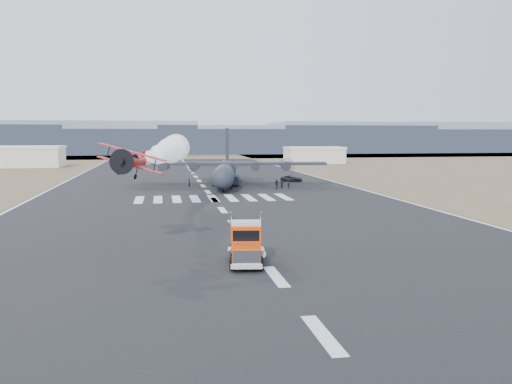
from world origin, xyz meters
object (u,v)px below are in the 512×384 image
object	(u,v)px
transport_aircraft	(225,170)
semi_truck	(246,242)
crew_b	(232,185)
crew_h	(283,183)
crew_a	(289,184)
crew_c	(281,182)
aerobatic_biplane	(132,161)
support_vehicle	(292,178)
crew_d	(277,184)
crew_e	(226,182)
hangar_right	(314,155)
hangar_left	(23,156)
crew_g	(189,183)
crew_f	(232,183)

from	to	relation	value
transport_aircraft	semi_truck	bearing A→B (deg)	-86.52
semi_truck	crew_b	xyz separation A→B (m)	(6.45, 59.01, -0.89)
semi_truck	transport_aircraft	bearing A→B (deg)	92.86
semi_truck	crew_h	size ratio (longest dim) A/B	4.33
crew_a	crew_c	xyz separation A→B (m)	(-0.20, 5.59, -0.04)
aerobatic_biplane	transport_aircraft	distance (m)	62.00
support_vehicle	transport_aircraft	bearing A→B (deg)	138.61
crew_d	transport_aircraft	bearing A→B (deg)	167.60
crew_e	crew_h	xyz separation A→B (m)	(10.63, -4.55, 0.01)
hangar_right	semi_truck	size ratio (longest dim) A/B	2.57
hangar_left	crew_b	size ratio (longest dim) A/B	14.75
crew_a	crew_b	bearing A→B (deg)	85.72
crew_b	crew_e	distance (m)	5.72
aerobatic_biplane	support_vehicle	world-z (taller)	aerobatic_biplane
crew_a	crew_h	distance (m)	1.62
aerobatic_biplane	crew_b	distance (m)	53.86
support_vehicle	crew_g	xyz separation A→B (m)	(-23.25, -9.51, 0.22)
crew_b	crew_d	distance (m)	8.72
crew_h	crew_e	bearing A→B (deg)	101.28
crew_a	crew_g	size ratio (longest dim) A/B	1.04
aerobatic_biplane	crew_d	size ratio (longest dim) A/B	3.48
crew_c	aerobatic_biplane	bearing A→B (deg)	20.28
semi_truck	hangar_left	bearing A→B (deg)	117.94
crew_c	crew_h	distance (m)	4.30
hangar_right	crew_e	bearing A→B (deg)	-117.25
crew_d	hangar_right	bearing A→B (deg)	103.26
crew_f	crew_h	xyz separation A→B (m)	(9.53, -4.46, 0.14)
crew_a	crew_b	distance (m)	11.15
crew_c	crew_e	distance (m)	11.33
crew_f	crew_g	world-z (taller)	crew_g
crew_b	support_vehicle	bearing A→B (deg)	-26.85
crew_a	crew_d	distance (m)	2.45
crew_c	crew_h	size ratio (longest dim) A/B	0.96
support_vehicle	crew_d	size ratio (longest dim) A/B	2.64
hangar_left	crew_f	distance (m)	95.11
crew_e	crew_g	size ratio (longest dim) A/B	1.02
crew_g	support_vehicle	bearing A→B (deg)	-53.66
crew_a	crew_c	size ratio (longest dim) A/B	1.05
crew_d	aerobatic_biplane	bearing A→B (deg)	-82.22
support_vehicle	crew_f	bearing A→B (deg)	149.62
aerobatic_biplane	crew_e	xyz separation A→B (m)	(15.52, 56.64, -7.25)
aerobatic_biplane	crew_e	distance (m)	59.18
semi_truck	crew_g	bearing A→B (deg)	99.40
transport_aircraft	hangar_right	bearing A→B (deg)	70.72
crew_d	crew_g	xyz separation A→B (m)	(-16.56, 5.71, -0.03)
crew_f	crew_d	bearing A→B (deg)	118.76
crew_d	crew_f	bearing A→B (deg)	176.71
semi_truck	crew_g	world-z (taller)	semi_truck
support_vehicle	crew_c	size ratio (longest dim) A/B	2.76
aerobatic_biplane	crew_g	xyz separation A→B (m)	(8.04, 56.23, -7.27)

